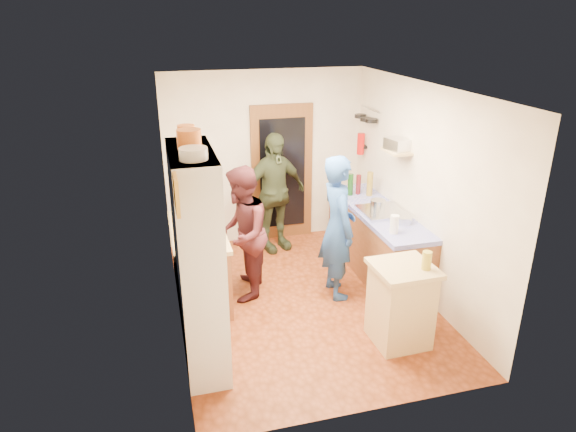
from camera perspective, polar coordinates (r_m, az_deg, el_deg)
name	(u,v)px	position (r m, az deg, el deg)	size (l,w,h in m)	color
floor	(302,300)	(6.51, 1.58, -9.34)	(3.00, 4.00, 0.02)	brown
ceiling	(305,86)	(5.62, 1.86, 14.19)	(3.00, 4.00, 0.02)	silver
wall_back	(265,158)	(7.79, -2.55, 6.48)	(3.00, 0.02, 2.60)	silver
wall_front	(375,285)	(4.22, 9.59, -7.58)	(3.00, 0.02, 2.60)	silver
wall_left	(170,215)	(5.71, -12.96, 0.16)	(0.02, 4.00, 2.60)	silver
wall_right	(421,191)	(6.51, 14.56, 2.69)	(0.02, 4.00, 2.60)	silver
door_frame	(282,173)	(7.88, -0.68, 4.78)	(0.95, 0.06, 2.10)	brown
door_glass	(283,174)	(7.85, -0.61, 4.71)	(0.70, 0.02, 1.70)	black
hutch_body	(198,261)	(5.07, -9.94, -4.93)	(0.40, 1.20, 2.20)	silver
hutch_top_shelf	(190,152)	(4.69, -10.79, 6.95)	(0.40, 1.14, 0.04)	silver
plate_stack	(193,154)	(4.36, -10.48, 6.83)	(0.24, 0.24, 0.10)	white
orange_pot_a	(189,139)	(4.72, -10.94, 8.39)	(0.22, 0.22, 0.18)	orange
orange_pot_b	(186,133)	(5.04, -11.24, 9.04)	(0.17, 0.17, 0.15)	orange
left_counter_base	(200,265)	(6.49, -9.79, -5.36)	(0.60, 1.40, 0.85)	brown
left_counter_top	(197,232)	(6.30, -10.05, -1.71)	(0.64, 1.44, 0.05)	tan
toaster	(205,238)	(5.83, -9.16, -2.48)	(0.23, 0.15, 0.17)	white
kettle	(194,229)	(6.07, -10.41, -1.40)	(0.17, 0.17, 0.20)	white
orange_bowl	(202,221)	(6.41, -9.50, -0.57)	(0.21, 0.21, 0.09)	orange
chopping_board	(195,213)	(6.77, -10.34, 0.29)	(0.30, 0.22, 0.03)	tan
right_counter_base	(376,243)	(7.11, 9.78, -2.93)	(0.60, 2.20, 0.84)	brown
right_counter_top	(378,212)	(6.93, 10.01, 0.46)	(0.62, 2.22, 0.06)	#1B1EC0
hob	(382,211)	(6.82, 10.45, 0.50)	(0.55, 0.58, 0.04)	silver
pot_on_hob	(378,205)	(6.81, 9.94, 1.26)	(0.20, 0.20, 0.13)	silver
bottle_a	(350,185)	(7.38, 6.95, 3.48)	(0.08, 0.08, 0.31)	#143F14
bottle_b	(358,185)	(7.45, 7.83, 3.49)	(0.07, 0.07, 0.28)	#591419
bottle_c	(370,184)	(7.40, 9.07, 3.55)	(0.09, 0.09, 0.35)	olive
paper_towel	(394,224)	(6.19, 11.73, -0.91)	(0.10, 0.10, 0.23)	white
mixing_bowl	(403,219)	(6.54, 12.63, -0.37)	(0.23, 0.23, 0.09)	silver
island_base	(400,306)	(5.67, 12.38, -9.77)	(0.55, 0.55, 0.86)	tan
island_top	(404,268)	(5.45, 12.76, -5.68)	(0.62, 0.62, 0.05)	tan
cutting_board	(397,266)	(5.46, 12.06, -5.44)	(0.35, 0.28, 0.02)	white
oil_jar	(427,260)	(5.39, 15.16, -4.79)	(0.10, 0.10, 0.19)	#AD9E2D
pan_rail	(371,109)	(7.63, 9.17, 11.67)	(0.02, 0.02, 0.65)	silver
pan_hang_a	(371,120)	(7.47, 9.23, 10.44)	(0.18, 0.18, 0.05)	black
pan_hang_b	(366,119)	(7.65, 8.61, 10.59)	(0.16, 0.16, 0.05)	black
pan_hang_c	(360,116)	(7.83, 8.03, 10.95)	(0.17, 0.17, 0.05)	black
wall_shelf	(397,151)	(6.71, 11.98, 7.06)	(0.26, 0.42, 0.03)	tan
radio	(397,144)	(6.69, 12.04, 7.80)	(0.22, 0.30, 0.15)	silver
ext_bracket	(364,147)	(7.91, 8.47, 7.62)	(0.06, 0.10, 0.04)	black
fire_extinguisher	(361,144)	(7.88, 8.09, 7.95)	(0.11, 0.11, 0.32)	red
picture_frame	(176,195)	(4.00, -12.29, 2.32)	(0.03, 0.25, 0.30)	gold
person_hob	(341,228)	(6.26, 5.93, -1.34)	(0.66, 0.43, 1.81)	#244A95
person_left	(245,233)	(6.29, -4.84, -1.85)	(0.81, 0.63, 1.68)	#41191D
person_back	(274,193)	(7.51, -1.52, 2.60)	(1.04, 0.43, 1.78)	#2F3822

